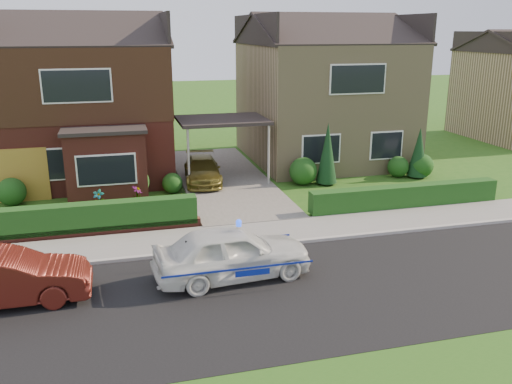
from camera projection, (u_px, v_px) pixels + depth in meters
name	position (u px, v px, depth m)	size (l,w,h in m)	color
ground	(308.00, 290.00, 14.00)	(120.00, 120.00, 0.00)	#255416
road	(308.00, 290.00, 14.00)	(60.00, 6.00, 0.02)	black
kerb	(274.00, 244.00, 16.81)	(60.00, 0.16, 0.12)	#9E9993
sidewalk	(265.00, 233.00, 17.78)	(60.00, 2.00, 0.10)	slate
driveway	(223.00, 179.00, 24.17)	(3.80, 12.00, 0.12)	#666059
house_left	(83.00, 91.00, 24.36)	(7.50, 9.53, 7.25)	maroon
house_right	(323.00, 87.00, 27.31)	(7.50, 8.06, 7.25)	tan
carport_link	(222.00, 121.00, 23.38)	(3.80, 3.00, 2.77)	black
garage_door	(19.00, 175.00, 20.91)	(2.20, 0.10, 2.10)	olive
dwarf_wall	(82.00, 233.00, 17.44)	(7.70, 0.25, 0.36)	maroon
hedge_left	(82.00, 236.00, 17.63)	(7.50, 0.55, 0.90)	#133711
hedge_right	(404.00, 208.00, 20.37)	(7.50, 0.55, 0.80)	#133711
shrub_left_far	(12.00, 192.00, 20.57)	(1.08, 1.08, 1.08)	#133711
shrub_left_mid	(132.00, 182.00, 21.44)	(1.32, 1.32, 1.32)	#133711
shrub_left_near	(172.00, 183.00, 22.18)	(0.84, 0.84, 0.84)	#133711
shrub_right_near	(303.00, 171.00, 23.31)	(1.20, 1.20, 1.20)	#133711
shrub_right_mid	(398.00, 167.00, 24.56)	(0.96, 0.96, 0.96)	#133711
shrub_right_far	(421.00, 166.00, 24.51)	(1.08, 1.08, 1.08)	#133711
conifer_a	(327.00, 155.00, 23.17)	(0.90, 0.90, 2.60)	black
conifer_b	(419.00, 154.00, 24.30)	(0.90, 0.90, 2.20)	black
police_car	(232.00, 253.00, 14.48)	(3.89, 4.36, 1.60)	silver
driveway_car	(202.00, 170.00, 23.32)	(1.49, 3.66, 1.06)	brown
street_car	(5.00, 279.00, 13.12)	(4.01, 1.40, 1.32)	#4F1610
potted_plant_a	(99.00, 201.00, 19.93)	(0.43, 0.29, 0.81)	gray
potted_plant_b	(178.00, 204.00, 19.73)	(0.40, 0.33, 0.73)	gray
potted_plant_c	(137.00, 198.00, 20.20)	(0.48, 0.48, 0.86)	gray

